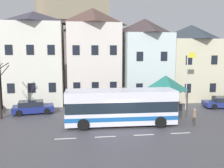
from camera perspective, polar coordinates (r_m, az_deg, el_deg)
name	(u,v)px	position (r m, az deg, el deg)	size (l,w,h in m)	color
ground_plane	(121,130)	(20.71, 2.20, -10.63)	(40.00, 60.00, 0.07)	#4D4B52
townhouse_01	(35,58)	(31.84, -17.40, 5.78)	(6.77, 6.18, 11.19)	silver
townhouse_02	(93,55)	(31.76, -4.42, 6.66)	(6.40, 6.77, 11.80)	silver
townhouse_03	(144,60)	(33.01, 7.46, 5.63)	(5.93, 7.00, 10.61)	silver
townhouse_04	(190,62)	(34.86, 17.71, 4.83)	(6.60, 6.20, 9.87)	beige
hilltop_castle	(79,46)	(54.71, -7.68, 8.69)	(33.08, 33.08, 19.82)	#655757
transit_bus	(121,107)	(21.57, 2.02, -5.45)	(9.65, 2.93, 3.12)	white
bus_shelter	(166,83)	(25.86, 12.33, 0.18)	(3.60, 3.60, 3.97)	#473D33
parked_car_01	(33,107)	(26.95, -17.93, -5.16)	(4.33, 2.41, 1.32)	navy
parked_car_03	(153,102)	(28.34, 9.45, -4.22)	(4.20, 2.07, 1.37)	black
pedestrian_00	(194,116)	(22.71, 18.60, -7.02)	(0.32, 0.32, 1.52)	#38332D
pedestrian_01	(162,109)	(24.63, 11.63, -5.73)	(0.31, 0.36, 1.54)	#2D2D38
pedestrian_02	(181,109)	(24.83, 15.65, -5.53)	(0.29, 0.29, 1.61)	#38332D
pedestrian_03	(154,109)	(24.26, 9.77, -5.76)	(0.34, 0.38, 1.60)	black
public_bench	(168,103)	(28.97, 12.80, -4.44)	(1.71, 0.48, 0.87)	#473828
flagpole	(188,76)	(27.91, 17.14, 1.72)	(0.95, 0.10, 6.37)	silver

